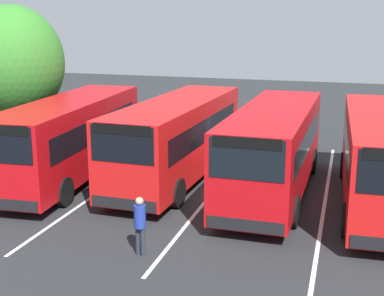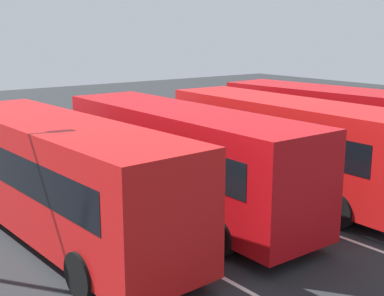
{
  "view_description": "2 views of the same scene",
  "coord_description": "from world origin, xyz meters",
  "views": [
    {
      "loc": [
        18.71,
        5.14,
        6.3
      ],
      "look_at": [
        -0.38,
        -1.08,
        1.39
      ],
      "focal_mm": 50.29,
      "sensor_mm": 36.0,
      "label": 1
    },
    {
      "loc": [
        -12.29,
        10.85,
        5.39
      ],
      "look_at": [
        1.3,
        0.69,
        1.54
      ],
      "focal_mm": 48.69,
      "sensor_mm": 36.0,
      "label": 2
    }
  ],
  "objects": [
    {
      "name": "ground_plane",
      "position": [
        0.0,
        0.0,
        0.0
      ],
      "size": [
        72.32,
        72.32,
        0.0
      ],
      "primitive_type": "plane",
      "color": "#232628"
    },
    {
      "name": "bus_far_left",
      "position": [
        0.57,
        -5.84,
        1.74
      ],
      "size": [
        9.89,
        3.33,
        3.14
      ],
      "rotation": [
        0.0,
        0.0,
        0.1
      ],
      "color": "#B70C11",
      "rests_on": "ground"
    },
    {
      "name": "bus_far_right",
      "position": [
        0.09,
        5.84,
        1.74
      ],
      "size": [
        9.84,
        3.0,
        3.14
      ],
      "rotation": [
        0.0,
        0.0,
        0.06
      ],
      "color": "red",
      "rests_on": "ground"
    },
    {
      "name": "lane_stripe_inner_right",
      "position": [
        0.0,
        4.04,
        0.0
      ],
      "size": [
        15.1,
        0.57,
        0.01
      ],
      "primitive_type": "cube",
      "rotation": [
        0.0,
        0.0,
        0.03
      ],
      "color": "silver",
      "rests_on": "ground"
    },
    {
      "name": "bus_center_left",
      "position": [
        -0.65,
        -1.79,
        1.74
      ],
      "size": [
        9.75,
        2.69,
        3.14
      ],
      "rotation": [
        0.0,
        0.0,
        -0.02
      ],
      "color": "red",
      "rests_on": "ground"
    },
    {
      "name": "pedestrian",
      "position": [
        6.3,
        -0.37,
        0.97
      ],
      "size": [
        0.37,
        0.37,
        1.65
      ],
      "rotation": [
        0.0,
        0.0,
        2.97
      ],
      "color": "#232833",
      "rests_on": "ground"
    },
    {
      "name": "bus_center_right",
      "position": [
        -0.08,
        2.11,
        1.74
      ],
      "size": [
        9.74,
        2.64,
        3.14
      ],
      "rotation": [
        0.0,
        0.0,
        0.01
      ],
      "color": "#B70C11",
      "rests_on": "ground"
    },
    {
      "name": "lane_stripe_inner_left",
      "position": [
        0.0,
        0.0,
        0.0
      ],
      "size": [
        15.1,
        0.57,
        0.01
      ],
      "primitive_type": "cube",
      "rotation": [
        0.0,
        0.0,
        0.03
      ],
      "color": "silver",
      "rests_on": "ground"
    },
    {
      "name": "lane_stripe_outer_left",
      "position": [
        0.0,
        -4.04,
        0.0
      ],
      "size": [
        15.1,
        0.57,
        0.01
      ],
      "primitive_type": "cube",
      "rotation": [
        0.0,
        0.0,
        0.03
      ],
      "color": "silver",
      "rests_on": "ground"
    }
  ]
}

